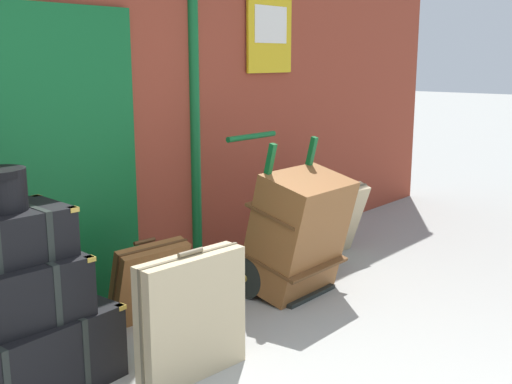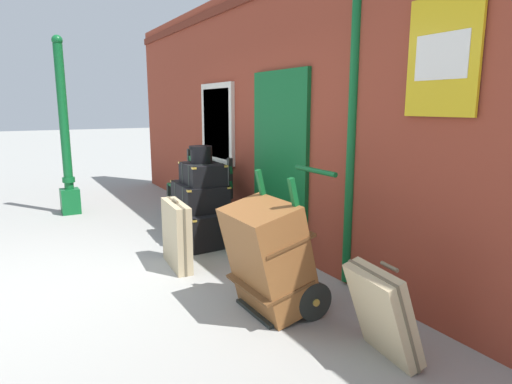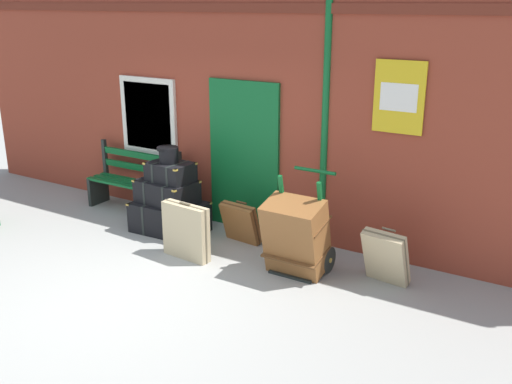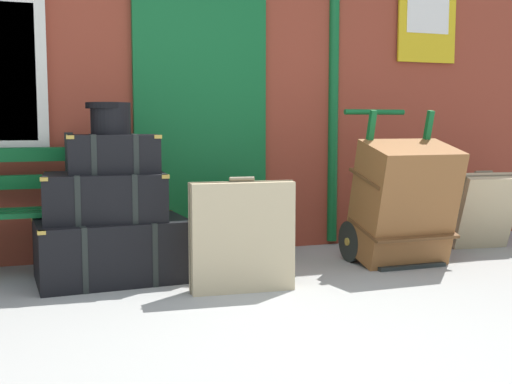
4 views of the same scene
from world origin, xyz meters
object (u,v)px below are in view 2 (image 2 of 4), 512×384
suitcase_brown (177,235)px  steamer_trunk_base (201,224)px  steamer_trunk_top (203,174)px  round_hatbox (201,153)px  suitcase_caramel (253,239)px  platform_bench (200,191)px  porters_trolley (286,277)px  large_brown_trunk (268,257)px  lamp_post (66,149)px  steamer_trunk_middle (200,196)px  suitcase_beige (383,314)px

suitcase_brown → steamer_trunk_base: bearing=142.2°
steamer_trunk_top → round_hatbox: (-0.02, -0.00, 0.25)m
suitcase_caramel → suitcase_brown: 0.83m
platform_bench → porters_trolley: bearing=-9.0°
large_brown_trunk → lamp_post: bearing=-167.7°
platform_bench → large_brown_trunk: platform_bench is taller
porters_trolley → suitcase_caramel: size_ratio=2.07×
suitcase_brown → platform_bench: bearing=150.6°
steamer_trunk_middle → steamer_trunk_top: size_ratio=1.33×
platform_bench → large_brown_trunk: (3.13, -0.68, 0.03)m
steamer_trunk_top → suitcase_beige: steamer_trunk_top is taller
porters_trolley → suitcase_beige: 1.01m
lamp_post → steamer_trunk_top: bearing=28.3°
steamer_trunk_base → suitcase_caramel: bearing=9.5°
steamer_trunk_base → round_hatbox: (0.01, 0.03, 0.91)m
lamp_post → large_brown_trunk: (4.53, 0.99, -0.55)m
lamp_post → large_brown_trunk: lamp_post is taller
round_hatbox → porters_trolley: 2.30m
porters_trolley → steamer_trunk_top: bearing=176.5°
porters_trolley → large_brown_trunk: porters_trolley is taller
lamp_post → porters_trolley: lamp_post is taller
steamer_trunk_base → suitcase_caramel: 1.09m
round_hatbox → steamer_trunk_top: bearing=17.3°
suitcase_beige → suitcase_brown: bearing=-165.8°
porters_trolley → large_brown_trunk: size_ratio=1.24×
steamer_trunk_base → suitcase_beige: (3.14, 0.03, 0.12)m
lamp_post → suitcase_beige: (5.52, 1.29, -0.70)m
platform_bench → suitcase_beige: 4.15m
steamer_trunk_top → steamer_trunk_middle: bearing=-162.6°
suitcase_brown → suitcase_caramel: bearing=66.9°
lamp_post → suitcase_brown: size_ratio=3.69×
steamer_trunk_middle → round_hatbox: bearing=17.5°
lamp_post → suitcase_brown: bearing=12.3°
steamer_trunk_middle → platform_bench: bearing=157.9°
lamp_post → suitcase_beige: lamp_post is taller
large_brown_trunk → suitcase_brown: (-1.39, -0.31, -0.13)m
steamer_trunk_middle → round_hatbox: 0.55m
platform_bench → round_hatbox: 1.27m
steamer_trunk_top → large_brown_trunk: bearing=-8.3°
steamer_trunk_base → large_brown_trunk: 2.18m
steamer_trunk_middle → steamer_trunk_top: 0.30m
platform_bench → suitcase_caramel: bearing=-6.1°
suitcase_caramel → steamer_trunk_top: bearing=-172.0°
steamer_trunk_top → suitcase_caramel: 1.21m
steamer_trunk_top → suitcase_caramel: (1.05, 0.15, -0.59)m
steamer_trunk_base → large_brown_trunk: (2.14, -0.28, 0.27)m
lamp_post → porters_trolley: bearing=14.4°
steamer_trunk_base → suitcase_brown: 0.96m
large_brown_trunk → suitcase_beige: (1.00, 0.30, -0.15)m
platform_bench → round_hatbox: round_hatbox is taller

